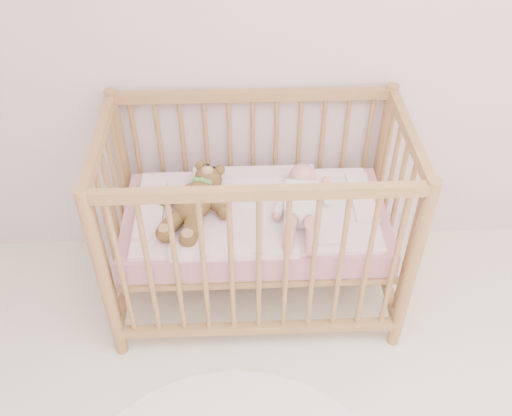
{
  "coord_description": "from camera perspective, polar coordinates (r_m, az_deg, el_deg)",
  "views": [
    {
      "loc": [
        -0.42,
        -0.36,
        2.31
      ],
      "look_at": [
        -0.35,
        1.55,
        0.62
      ],
      "focal_mm": 40.0,
      "sensor_mm": 36.0,
      "label": 1
    }
  ],
  "objects": [
    {
      "name": "wall_back",
      "position": [
        2.58,
        7.76,
        19.3
      ],
      "size": [
        4.0,
        0.02,
        2.7
      ],
      "primitive_type": "cube",
      "color": "silver",
      "rests_on": "floor"
    },
    {
      "name": "crib",
      "position": [
        2.67,
        -0.04,
        -1.21
      ],
      "size": [
        1.36,
        0.76,
        1.0
      ],
      "primitive_type": null,
      "color": "#AE894A",
      "rests_on": "floor"
    },
    {
      "name": "baby",
      "position": [
        2.58,
        4.57,
        0.81
      ],
      "size": [
        0.34,
        0.6,
        0.14
      ],
      "primitive_type": null,
      "rotation": [
        0.0,
        0.0,
        -0.12
      ],
      "color": "white",
      "rests_on": "blanket"
    },
    {
      "name": "mattress",
      "position": [
        2.68,
        -0.04,
        -1.45
      ],
      "size": [
        1.22,
        0.62,
        0.13
      ],
      "primitive_type": "cube",
      "color": "#CB7E8E",
      "rests_on": "crib"
    },
    {
      "name": "blanket",
      "position": [
        2.63,
        -0.04,
        -0.26
      ],
      "size": [
        1.1,
        0.58,
        0.06
      ],
      "primitive_type": null,
      "color": "#F2A7BC",
      "rests_on": "mattress"
    },
    {
      "name": "teddy_bear",
      "position": [
        2.57,
        -6.25,
        0.7
      ],
      "size": [
        0.52,
        0.61,
        0.14
      ],
      "primitive_type": null,
      "rotation": [
        0.0,
        0.0,
        -0.34
      ],
      "color": "brown",
      "rests_on": "blanket"
    }
  ]
}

